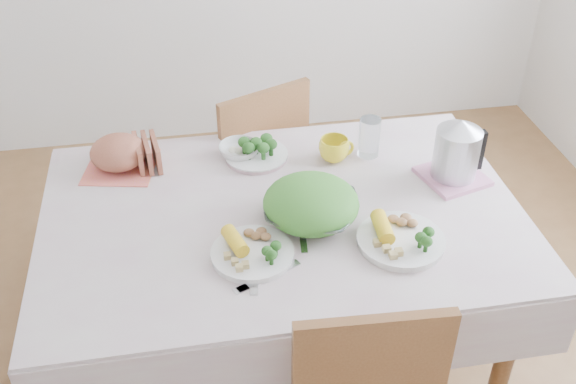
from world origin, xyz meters
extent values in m
plane|color=brown|center=(0.00, 0.00, 0.00)|extent=(3.60, 3.60, 0.00)
cube|color=brown|center=(0.00, 0.00, 0.38)|extent=(1.40, 0.90, 0.75)
cube|color=beige|center=(0.00, 0.00, 0.76)|extent=(1.50, 1.00, 0.01)
cube|color=brown|center=(-0.05, 0.71, 0.46)|extent=(0.54, 0.54, 0.90)
imported|color=white|center=(0.08, -0.06, 0.80)|extent=(0.36, 0.36, 0.07)
cylinder|color=white|center=(-0.12, -0.19, 0.77)|extent=(0.25, 0.25, 0.02)
cylinder|color=white|center=(0.32, -0.21, 0.77)|extent=(0.34, 0.34, 0.02)
cylinder|color=beige|center=(-0.04, 0.32, 0.77)|extent=(0.30, 0.30, 0.02)
cube|color=#E26757|center=(-0.51, 0.34, 0.76)|extent=(0.27, 0.27, 0.00)
ellipsoid|color=brown|center=(-0.51, 0.34, 0.82)|extent=(0.24, 0.23, 0.11)
imported|color=white|center=(-0.10, 0.34, 0.78)|extent=(0.15, 0.15, 0.04)
imported|color=yellow|center=(0.22, 0.26, 0.80)|extent=(0.12, 0.12, 0.08)
cylinder|color=white|center=(0.35, 0.27, 0.83)|extent=(0.09, 0.09, 0.14)
cube|color=pink|center=(0.59, 0.08, 0.77)|extent=(0.24, 0.24, 0.02)
cylinder|color=#B2B5BA|center=(0.59, 0.08, 0.88)|extent=(0.15, 0.15, 0.21)
cube|color=silver|center=(-0.12, -0.26, 0.76)|extent=(0.05, 0.19, 0.00)
cube|color=silver|center=(0.04, -0.13, 0.76)|extent=(0.04, 0.17, 0.00)
cube|color=silver|center=(-0.09, -0.29, 0.76)|extent=(0.19, 0.11, 0.00)
camera|label=1|loc=(-0.27, -1.65, 2.05)|focal=42.00mm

